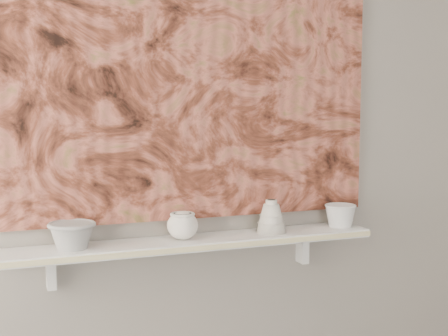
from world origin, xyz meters
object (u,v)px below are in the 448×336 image
painting (184,70)px  bell_vessel (271,216)px  bowl_grey (72,235)px  bowl_white (340,215)px  cup_cream (183,226)px  shelf (191,243)px

painting → bell_vessel: bearing=-14.2°
bowl_grey → bowl_white: bearing=0.0°
bowl_white → cup_cream: bearing=180.0°
bowl_grey → cup_cream: cup_cream is taller
bowl_grey → bell_vessel: bell_vessel is taller
painting → cup_cream: painting is taller
bowl_grey → cup_cream: bearing=0.0°
bowl_white → shelf: bearing=180.0°
cup_cream → bell_vessel: 0.35m
bowl_grey → bowl_white: 1.05m
shelf → cup_cream: 0.07m
painting → cup_cream: 0.57m
shelf → cup_cream: cup_cream is taller
cup_cream → shelf: bearing=0.0°
cup_cream → bell_vessel: size_ratio=0.89×
shelf → painting: 0.63m
cup_cream → bell_vessel: bearing=0.0°
bell_vessel → bowl_white: bearing=0.0°
painting → bell_vessel: 0.64m
painting → bowl_grey: (-0.42, -0.08, -0.56)m
bowl_grey → bell_vessel: bearing=0.0°
bowl_white → bowl_grey: bearing=180.0°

